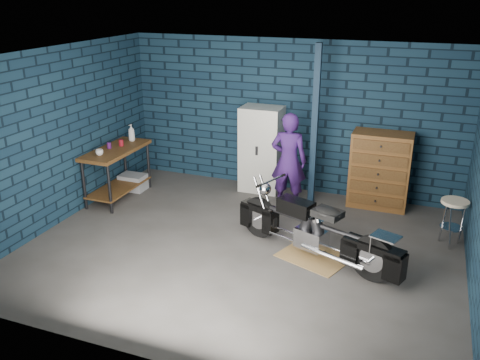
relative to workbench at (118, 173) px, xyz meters
The scene contains 15 objects.
ground 2.89m from the workbench, 20.17° to the right, with size 6.00×6.00×0.00m, color #4D4A48.
room_walls 3.08m from the workbench, ahead, with size 6.02×5.01×2.71m.
support_post 3.49m from the workbench, 16.64° to the left, with size 0.10×0.10×2.70m, color #112336.
workbench is the anchor object (origin of this frame).
drip_mat 3.84m from the workbench, 13.27° to the right, with size 0.90×0.68×0.01m, color olive.
motorcycle 3.81m from the workbench, 13.27° to the right, with size 2.18×0.59×0.96m, color black, non-canonical shape.
person 2.99m from the workbench, 13.29° to the left, with size 0.60×0.39×1.63m, color #3C1B67.
storage_bin 0.52m from the workbench, 87.28° to the left, with size 0.46×0.33×0.29m, color gray.
locker 2.57m from the workbench, 29.27° to the left, with size 0.72×0.52×1.55m, color silver.
tool_chest 4.49m from the workbench, 16.12° to the left, with size 0.96×0.54×1.28m, color brown.
shop_stool 5.46m from the workbench, ahead, with size 0.38×0.38×0.70m, color beige, non-canonical shape.
cup_a 0.65m from the workbench, 94.88° to the right, with size 0.12×0.12×0.10m, color beige.
mug_purple 0.52m from the workbench, 169.43° to the right, with size 0.07×0.07×0.10m, color #4F1860.
mug_red 0.54m from the workbench, 88.04° to the left, with size 0.08×0.08×0.11m, color maroon.
bottle 0.79m from the workbench, 88.77° to the left, with size 0.12×0.12×0.30m, color gray.
Camera 1 is at (2.25, -6.04, 3.52)m, focal length 38.00 mm.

